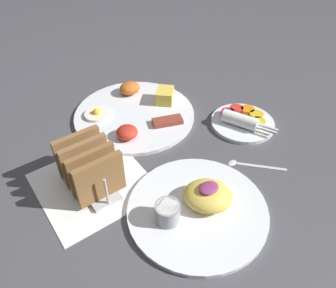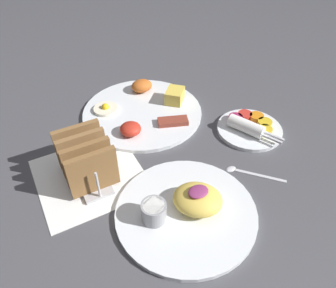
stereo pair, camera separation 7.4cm
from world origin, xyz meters
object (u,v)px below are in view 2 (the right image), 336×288
(plate_breakfast, at_px, (143,110))
(plate_condiments, at_px, (249,127))
(plate_foreground, at_px, (186,209))
(toast_rack, at_px, (86,159))

(plate_breakfast, distance_m, plate_condiments, 0.28)
(plate_foreground, bearing_deg, plate_breakfast, 78.89)
(plate_breakfast, bearing_deg, plate_condiments, -43.74)
(plate_condiments, distance_m, toast_rack, 0.41)
(plate_breakfast, height_order, plate_condiments, plate_breakfast)
(plate_foreground, xyz_separation_m, toast_rack, (-0.13, 0.18, 0.04))
(toast_rack, bearing_deg, plate_foreground, -53.54)
(plate_breakfast, height_order, toast_rack, toast_rack)
(plate_breakfast, height_order, plate_foreground, plate_foreground)
(plate_condiments, bearing_deg, plate_foreground, -151.64)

